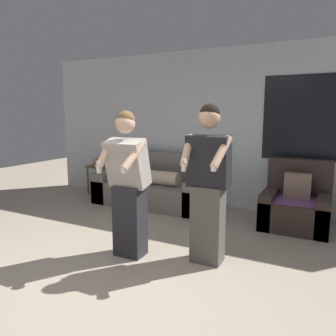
# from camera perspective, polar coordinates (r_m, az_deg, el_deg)

# --- Properties ---
(ground_plane) EXTENTS (14.00, 14.00, 0.00)m
(ground_plane) POSITION_cam_1_polar(r_m,az_deg,el_deg) (3.36, -11.10, -19.49)
(ground_plane) COLOR tan
(wall_back) EXTENTS (6.98, 0.07, 2.70)m
(wall_back) POSITION_cam_1_polar(r_m,az_deg,el_deg) (5.77, 8.64, 6.74)
(wall_back) COLOR silver
(wall_back) RESTS_ON ground_plane
(couch) EXTENTS (2.09, 0.89, 0.92)m
(couch) POSITION_cam_1_polar(r_m,az_deg,el_deg) (5.89, -2.36, -3.30)
(couch) COLOR slate
(couch) RESTS_ON ground_plane
(armchair) EXTENTS (0.91, 0.86, 0.95)m
(armchair) POSITION_cam_1_polar(r_m,az_deg,el_deg) (5.10, 21.42, -6.07)
(armchair) COLOR #332823
(armchair) RESTS_ON ground_plane
(side_table) EXTENTS (0.41, 0.45, 0.74)m
(side_table) POSITION_cam_1_polar(r_m,az_deg,el_deg) (6.78, -11.80, -0.32)
(side_table) COLOR brown
(side_table) RESTS_ON ground_plane
(person_left) EXTENTS (0.51, 0.51, 1.65)m
(person_left) POSITION_cam_1_polar(r_m,az_deg,el_deg) (3.68, -6.98, -2.96)
(person_left) COLOR #28282D
(person_left) RESTS_ON ground_plane
(person_right) EXTENTS (0.51, 0.47, 1.72)m
(person_right) POSITION_cam_1_polar(r_m,az_deg,el_deg) (3.52, 7.00, -2.83)
(person_right) COLOR #56514C
(person_right) RESTS_ON ground_plane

